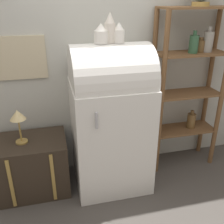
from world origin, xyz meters
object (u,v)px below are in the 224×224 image
object	(u,v)px
vase_center	(110,29)
vase_left	(101,34)
vase_right	(119,33)
desk_lamp	(18,118)
suitcase_trunk	(33,165)
refrigerator	(111,117)

from	to	relation	value
vase_center	vase_left	bearing A→B (deg)	-170.70
vase_right	vase_left	bearing A→B (deg)	178.70
vase_center	vase_right	xyz separation A→B (m)	(0.07, -0.02, -0.04)
vase_right	desk_lamp	xyz separation A→B (m)	(-0.92, 0.04, -0.71)
suitcase_trunk	vase_center	bearing A→B (deg)	-2.36
suitcase_trunk	vase_left	distance (m)	1.42
suitcase_trunk	vase_right	size ratio (longest dim) A/B	3.92
vase_center	vase_right	world-z (taller)	vase_center
suitcase_trunk	desk_lamp	xyz separation A→B (m)	(-0.07, -0.01, 0.53)
refrigerator	desk_lamp	xyz separation A→B (m)	(-0.85, 0.03, 0.07)
refrigerator	suitcase_trunk	world-z (taller)	refrigerator
vase_left	vase_center	bearing A→B (deg)	9.30
vase_center	desk_lamp	size ratio (longest dim) A/B	0.77
suitcase_trunk	desk_lamp	bearing A→B (deg)	-168.48
suitcase_trunk	vase_right	xyz separation A→B (m)	(0.85, -0.05, 1.24)
suitcase_trunk	vase_center	xyz separation A→B (m)	(0.78, -0.03, 1.28)
vase_center	desk_lamp	xyz separation A→B (m)	(-0.85, 0.02, -0.75)
vase_left	vase_right	xyz separation A→B (m)	(0.16, -0.00, 0.00)
desk_lamp	suitcase_trunk	bearing A→B (deg)	11.52
suitcase_trunk	desk_lamp	distance (m)	0.54
refrigerator	vase_right	size ratio (longest dim) A/B	8.45
vase_left	vase_center	xyz separation A→B (m)	(0.08, 0.01, 0.04)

